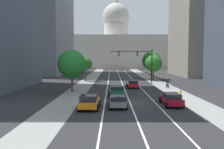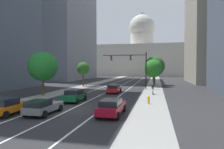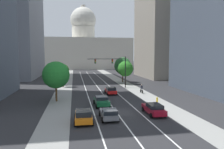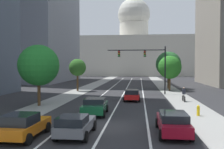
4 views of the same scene
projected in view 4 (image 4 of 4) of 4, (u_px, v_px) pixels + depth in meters
name	position (u px, v px, depth m)	size (l,w,h in m)	color
ground_plane	(129.00, 85.00, 57.42)	(400.00, 400.00, 0.00)	#2B2B2D
sidewalk_left	(91.00, 86.00, 53.25)	(3.46, 130.00, 0.01)	gray
sidewalk_right	(165.00, 87.00, 51.64)	(3.46, 130.00, 0.01)	gray
lane_stripe_left	(107.00, 91.00, 42.82)	(0.16, 90.00, 0.01)	white
lane_stripe_center	(125.00, 91.00, 42.51)	(0.16, 90.00, 0.01)	white
lane_stripe_right	(143.00, 92.00, 42.20)	(0.16, 90.00, 0.01)	white
capitol_building	(134.00, 51.00, 113.40)	(51.01, 25.81, 35.11)	beige
car_crimson	(173.00, 122.00, 15.87)	(1.95, 4.65, 1.41)	maroon
car_red	(132.00, 95.00, 31.13)	(1.99, 4.06, 1.38)	red
car_green	(95.00, 106.00, 22.25)	(2.21, 4.14, 1.44)	#14512D
car_orange	(23.00, 125.00, 15.02)	(2.14, 4.07, 1.50)	orange
car_gray	(75.00, 125.00, 15.42)	(1.97, 4.02, 1.36)	slate
traffic_signal_mast	(147.00, 60.00, 38.52)	(8.77, 0.39, 7.16)	black
fire_hydrant	(198.00, 110.00, 21.74)	(0.26, 0.35, 0.91)	yellow
cyclist	(184.00, 94.00, 30.52)	(0.37, 1.70, 1.72)	black
street_tree_near_left	(39.00, 65.00, 27.20)	(4.36, 4.36, 6.51)	#51381E
street_tree_near_right	(168.00, 64.00, 47.65)	(4.70, 4.70, 6.91)	#51381E
street_tree_mid_right	(170.00, 67.00, 43.48)	(3.95, 3.95, 5.99)	#51381E
street_tree_mid_left	(77.00, 68.00, 43.10)	(2.89, 2.89, 5.43)	#51381E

